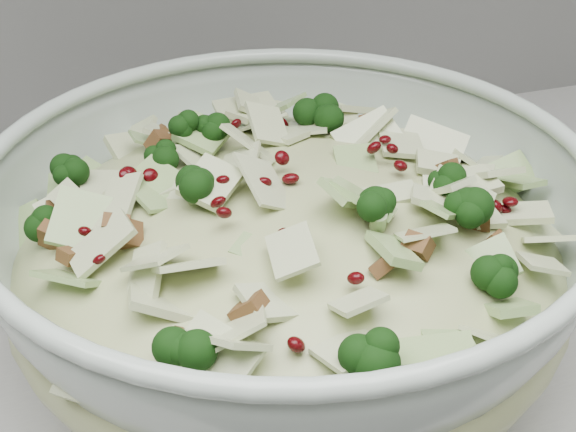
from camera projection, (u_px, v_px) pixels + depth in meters
name	position (u px, v px, depth m)	size (l,w,h in m)	color
mixing_bowl	(289.00, 261.00, 0.57)	(0.46, 0.46, 0.17)	#A4B4A8
salad	(289.00, 229.00, 0.55)	(0.46, 0.46, 0.17)	#AEB77D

